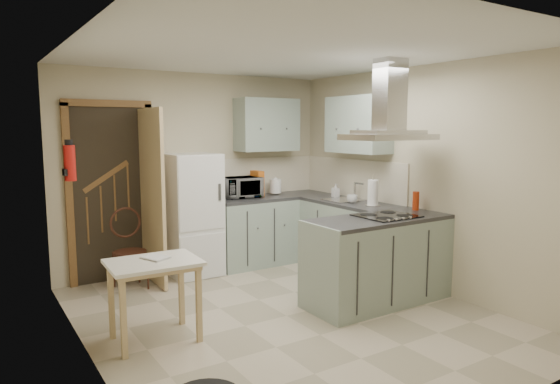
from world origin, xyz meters
TOP-DOWN VIEW (x-y plane):
  - floor at (0.00, 0.00)m, footprint 4.20×4.20m
  - ceiling at (0.00, 0.00)m, footprint 4.20×4.20m
  - back_wall at (0.00, 2.10)m, footprint 3.60×0.00m
  - left_wall at (-1.80, 0.00)m, footprint 0.00×4.20m
  - right_wall at (1.80, 0.00)m, footprint 0.00×4.20m
  - doorway at (-1.10, 2.07)m, footprint 1.10×0.12m
  - fridge at (-0.20, 1.80)m, footprint 0.60×0.60m
  - counter_back at (0.66, 1.80)m, footprint 1.08×0.60m
  - counter_right at (1.50, 1.12)m, footprint 0.60×1.95m
  - splashback at (0.96, 2.09)m, footprint 1.68×0.02m
  - wall_cabinet_back at (0.95, 1.93)m, footprint 0.85×0.35m
  - wall_cabinet_right at (1.62, 0.85)m, footprint 0.35×0.90m
  - peninsula at (1.02, -0.18)m, footprint 1.55×0.65m
  - hob at (1.12, -0.18)m, footprint 0.58×0.50m
  - extractor_hood at (1.12, -0.18)m, footprint 0.90×0.55m
  - sink at (1.50, 0.95)m, footprint 0.45×0.40m
  - fire_extinguisher at (-1.74, 0.90)m, footprint 0.10×0.10m
  - drop_leaf_table at (-1.25, 0.15)m, footprint 0.77×0.59m
  - bentwood_chair at (-1.02, 1.66)m, footprint 0.38×0.38m
  - microwave at (0.53, 1.86)m, footprint 0.52×0.37m
  - kettle at (1.07, 1.89)m, footprint 0.19×0.19m
  - cereal_box at (0.77, 1.88)m, footprint 0.09×0.23m
  - soap_bottle at (1.60, 1.24)m, footprint 0.08×0.08m
  - paper_towel at (1.48, 0.41)m, footprint 0.16×0.16m
  - cup at (1.43, 0.71)m, footprint 0.13×0.13m
  - red_bottle at (1.68, -0.07)m, footprint 0.09×0.09m
  - book at (-1.29, 0.18)m, footprint 0.24×0.27m

SIDE VIEW (x-z plane):
  - floor at x=0.00m, z-range 0.00..0.00m
  - drop_leaf_table at x=-1.25m, z-range 0.00..0.70m
  - bentwood_chair at x=-1.02m, z-range 0.00..0.83m
  - counter_back at x=0.66m, z-range 0.00..0.90m
  - counter_right at x=1.50m, z-range 0.00..0.90m
  - peninsula at x=1.02m, z-range 0.00..0.90m
  - fridge at x=-0.20m, z-range 0.00..1.50m
  - book at x=-1.29m, z-range 0.70..0.80m
  - sink at x=1.50m, z-range 0.90..0.91m
  - hob at x=1.12m, z-range 0.90..0.91m
  - cup at x=1.43m, z-range 0.90..1.00m
  - soap_bottle at x=1.60m, z-range 0.90..1.07m
  - red_bottle at x=1.68m, z-range 0.90..1.11m
  - kettle at x=1.07m, z-range 0.90..1.13m
  - microwave at x=0.53m, z-range 0.90..1.17m
  - doorway at x=-1.10m, z-range 0.00..2.10m
  - paper_towel at x=1.48m, z-range 0.90..1.22m
  - cereal_box at x=0.77m, z-range 0.90..1.24m
  - splashback at x=0.96m, z-range 0.90..1.40m
  - back_wall at x=0.00m, z-range -0.55..3.05m
  - left_wall at x=-1.80m, z-range -0.85..3.35m
  - right_wall at x=1.80m, z-range -0.85..3.35m
  - fire_extinguisher at x=-1.74m, z-range 1.34..1.66m
  - extractor_hood at x=1.12m, z-range 1.67..1.77m
  - wall_cabinet_back at x=0.95m, z-range 1.50..2.20m
  - wall_cabinet_right at x=1.62m, z-range 1.50..2.20m
  - ceiling at x=0.00m, z-range 2.50..2.50m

